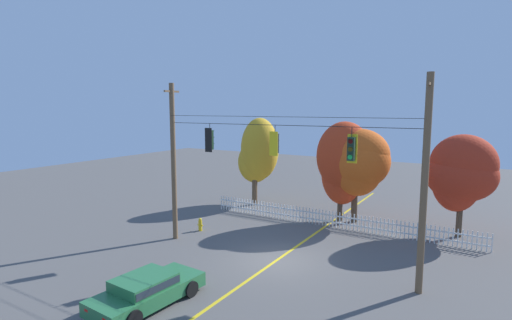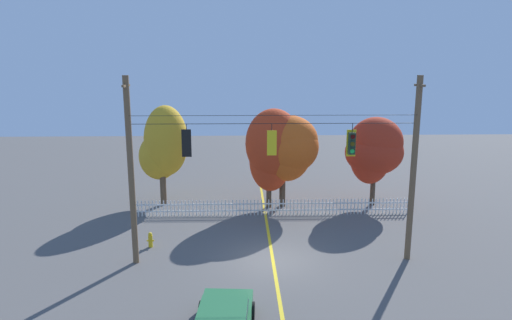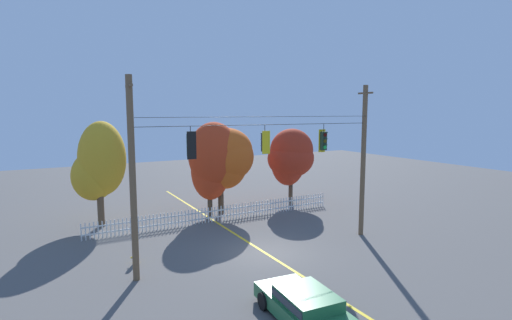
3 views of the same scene
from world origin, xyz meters
TOP-DOWN VIEW (x-y plane):
  - ground at (0.00, 0.00)m, footprint 80.00×80.00m
  - lane_centerline_stripe at (0.00, 0.00)m, footprint 0.16×36.00m
  - signal_support_span at (0.00, -0.00)m, footprint 13.26×1.10m
  - traffic_signal_southbound_primary at (-3.92, -0.01)m, footprint 0.43×0.38m
  - traffic_signal_westbound_side at (-0.10, -0.01)m, footprint 0.43×0.38m
  - traffic_signal_northbound_primary at (3.56, 0.01)m, footprint 0.43×0.38m
  - white_picket_fence at (0.43, 6.69)m, footprint 17.15×0.06m
  - autumn_maple_near_fence at (-6.66, 9.48)m, footprint 3.32×2.81m
  - autumn_maple_mid at (0.59, 8.39)m, footprint 3.61×3.54m
  - autumn_oak_far_east at (1.53, 8.10)m, footprint 3.86×3.31m
  - autumn_maple_far_west at (7.20, 8.59)m, footprint 3.82×3.17m
  - parked_car at (-2.14, -6.32)m, footprint 2.27×4.53m
  - fire_hydrant at (-6.17, 1.83)m, footprint 0.38×0.22m

SIDE VIEW (x-z plane):
  - ground at x=0.00m, z-range 0.00..0.00m
  - lane_centerline_stripe at x=0.00m, z-range 0.00..0.01m
  - fire_hydrant at x=-6.17m, z-range -0.01..0.78m
  - white_picket_fence at x=0.43m, z-range 0.00..1.01m
  - parked_car at x=-2.14m, z-range 0.03..1.18m
  - autumn_maple_far_west at x=7.20m, z-range 0.83..6.75m
  - autumn_maple_mid at x=0.59m, z-range 0.62..7.16m
  - autumn_maple_near_fence at x=-6.66m, z-range 0.58..7.23m
  - autumn_oak_far_east at x=1.53m, z-range 1.04..7.15m
  - signal_support_span at x=0.00m, z-range 0.08..8.80m
  - traffic_signal_northbound_primary at x=3.56m, z-range 4.89..6.43m
  - traffic_signal_westbound_side at x=-0.10m, z-range 5.02..6.44m
  - traffic_signal_southbound_primary at x=-3.92m, z-range 5.00..6.47m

